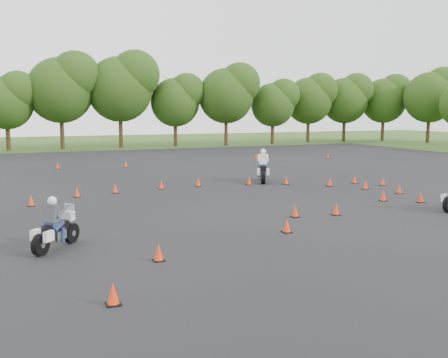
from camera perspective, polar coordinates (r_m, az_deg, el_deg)
ground at (r=17.49m, az=5.04°, el=-5.54°), size 140.00×140.00×0.00m
asphalt_pad at (r=22.87m, az=-1.92°, el=-2.34°), size 62.00×62.00×0.00m
treeline at (r=51.01m, az=-11.27°, el=8.30°), size 87.32×32.58×11.12m
traffic_cones at (r=22.30m, az=-2.93°, el=-2.02°), size 36.23×32.70×0.45m
rider_grey at (r=15.39m, az=-18.70°, el=-4.72°), size 1.81×1.98×1.59m
rider_white at (r=28.54m, az=4.47°, el=1.58°), size 1.75×2.55×1.90m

